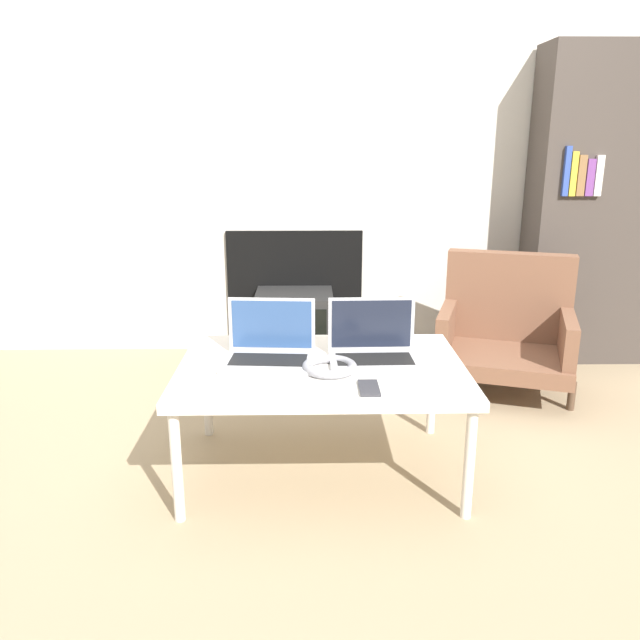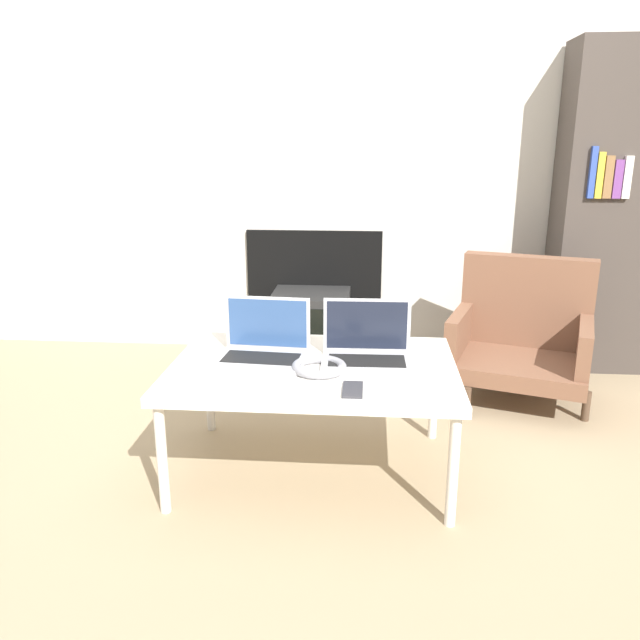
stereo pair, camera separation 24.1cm
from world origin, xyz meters
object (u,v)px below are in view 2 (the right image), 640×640
Objects in this scene: headphones at (319,367)px; laptop_left at (263,347)px; tv at (311,327)px; phone at (353,390)px; armchair at (522,333)px; laptop_right at (367,349)px.

laptop_left is at bearing 152.14° from headphones.
headphones is 0.45× the size of tv.
phone reaches higher than tv.
headphones is at bearing -116.98° from armchair.
laptop_right is (0.38, 0.00, 0.00)m from laptop_left.
laptop_left is at bearing 139.70° from phone.
laptop_right is 2.49× the size of phone.
laptop_left reaches higher than headphones.
armchair is at bearing 44.87° from headphones.
laptop_right is 0.30m from phone.
armchair reaches higher than laptop_right.
laptop_left is 0.25m from headphones.
tv is at bearing 103.68° from laptop_right.
tv is at bearing 177.30° from armchair.
laptop_right reaches higher than phone.
laptop_left is 1.76× the size of headphones.
laptop_right is at bearing 81.63° from phone.
laptop_right is 1.70× the size of headphones.
tv is at bearing 100.52° from phone.
headphones is at bearing 125.35° from phone.
armchair is at bearing 39.25° from laptop_left.
laptop_right is at bearing 34.68° from headphones.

